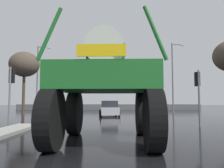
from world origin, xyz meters
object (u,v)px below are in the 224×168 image
(traffic_signal_near_left, at_px, (12,83))
(traffic_signal_near_right, at_px, (199,85))
(traffic_signal_far_left, at_px, (77,91))
(streetlight_far_right, at_px, (174,74))
(bare_tree_left, at_px, (25,65))
(sedan_ahead, at_px, (110,109))
(oversize_sprayer, at_px, (106,86))
(streetlight_far_left, at_px, (39,76))

(traffic_signal_near_left, bearing_deg, traffic_signal_near_right, 0.02)
(traffic_signal_far_left, xyz_separation_m, streetlight_far_right, (12.55, -0.76, 2.12))
(bare_tree_left, bearing_deg, sedan_ahead, -14.67)
(traffic_signal_near_right, relative_size, bare_tree_left, 0.47)
(sedan_ahead, relative_size, traffic_signal_far_left, 1.11)
(traffic_signal_near_left, distance_m, streetlight_far_right, 20.81)
(traffic_signal_near_right, height_order, bare_tree_left, bare_tree_left)
(sedan_ahead, distance_m, traffic_signal_near_right, 10.94)
(oversize_sprayer, relative_size, bare_tree_left, 0.79)
(oversize_sprayer, height_order, sedan_ahead, oversize_sprayer)
(oversize_sprayer, xyz_separation_m, traffic_signal_far_left, (-4.43, 20.89, 0.70))
(oversize_sprayer, relative_size, traffic_signal_near_right, 1.68)
(sedan_ahead, xyz_separation_m, bare_tree_left, (-9.62, 2.52, 4.87))
(traffic_signal_near_right, relative_size, streetlight_far_right, 0.37)
(traffic_signal_near_right, relative_size, traffic_signal_far_left, 0.87)
(traffic_signal_near_right, distance_m, streetlight_far_right, 15.78)
(traffic_signal_near_right, xyz_separation_m, streetlight_far_right, (2.79, 15.33, 2.48))
(traffic_signal_far_left, height_order, streetlight_far_left, streetlight_far_left)
(traffic_signal_far_left, bearing_deg, streetlight_far_right, -3.46)
(oversize_sprayer, bearing_deg, bare_tree_left, 32.10)
(streetlight_far_left, bearing_deg, oversize_sprayer, -65.01)
(oversize_sprayer, distance_m, streetlight_far_left, 20.99)
(traffic_signal_near_left, bearing_deg, bare_tree_left, 108.30)
(sedan_ahead, bearing_deg, traffic_signal_far_left, 27.87)
(streetlight_far_left, xyz_separation_m, streetlight_far_right, (16.93, 1.23, 0.32))
(sedan_ahead, bearing_deg, streetlight_far_left, 56.46)
(traffic_signal_near_left, relative_size, streetlight_far_left, 0.42)
(streetlight_far_left, bearing_deg, traffic_signal_near_left, -77.79)
(sedan_ahead, height_order, streetlight_far_right, streetlight_far_right)
(traffic_signal_far_left, relative_size, bare_tree_left, 0.54)
(traffic_signal_far_left, relative_size, streetlight_far_right, 0.43)
(sedan_ahead, distance_m, traffic_signal_near_left, 11.11)
(oversize_sprayer, xyz_separation_m, streetlight_far_left, (-8.80, 18.89, 2.49))
(streetlight_far_left, height_order, streetlight_far_right, streetlight_far_right)
(sedan_ahead, distance_m, traffic_signal_far_left, 8.28)
(sedan_ahead, bearing_deg, traffic_signal_near_right, -155.12)
(traffic_signal_near_left, relative_size, streetlight_far_right, 0.39)
(oversize_sprayer, height_order, streetlight_far_right, streetlight_far_right)
(traffic_signal_near_right, bearing_deg, streetlight_far_left, 135.09)
(traffic_signal_near_left, height_order, traffic_signal_near_right, traffic_signal_near_left)
(traffic_signal_near_left, relative_size, traffic_signal_far_left, 0.92)
(streetlight_far_right, relative_size, bare_tree_left, 1.27)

